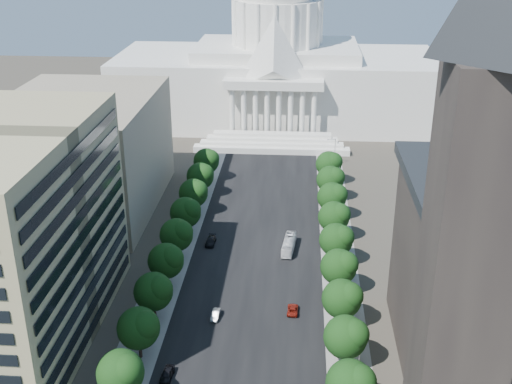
% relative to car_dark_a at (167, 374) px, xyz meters
% --- Properties ---
extents(road_asphalt, '(30.00, 260.00, 0.01)m').
position_rel_car_dark_a_xyz_m(road_asphalt, '(12.17, 59.32, -0.79)').
color(road_asphalt, black).
rests_on(road_asphalt, ground).
extents(sidewalk_left, '(8.00, 260.00, 0.02)m').
position_rel_car_dark_a_xyz_m(sidewalk_left, '(-6.83, 59.32, -0.79)').
color(sidewalk_left, gray).
rests_on(sidewalk_left, ground).
extents(sidewalk_right, '(8.00, 260.00, 0.02)m').
position_rel_car_dark_a_xyz_m(sidewalk_right, '(31.17, 59.32, -0.79)').
color(sidewalk_right, gray).
rests_on(sidewalk_right, ground).
extents(capitol, '(120.00, 56.00, 73.00)m').
position_rel_car_dark_a_xyz_m(capitol, '(12.17, 154.21, 19.22)').
color(capitol, white).
rests_on(capitol, ground).
extents(office_block_left_far, '(38.00, 52.00, 30.00)m').
position_rel_car_dark_a_xyz_m(office_block_left_far, '(-35.83, 69.32, 14.21)').
color(office_block_left_far, gray).
rests_on(office_block_left_far, ground).
extents(tree_l_b, '(7.79, 7.60, 9.97)m').
position_rel_car_dark_a_xyz_m(tree_l_b, '(-5.49, -6.87, 5.66)').
color(tree_l_b, '#33261C').
rests_on(tree_l_b, ground).
extents(tree_l_c, '(7.79, 7.60, 9.97)m').
position_rel_car_dark_a_xyz_m(tree_l_c, '(-5.49, 5.13, 5.66)').
color(tree_l_c, '#33261C').
rests_on(tree_l_c, ground).
extents(tree_l_d, '(7.79, 7.60, 9.97)m').
position_rel_car_dark_a_xyz_m(tree_l_d, '(-5.49, 17.13, 5.66)').
color(tree_l_d, '#33261C').
rests_on(tree_l_d, ground).
extents(tree_l_e, '(7.79, 7.60, 9.97)m').
position_rel_car_dark_a_xyz_m(tree_l_e, '(-5.49, 29.13, 5.66)').
color(tree_l_e, '#33261C').
rests_on(tree_l_e, ground).
extents(tree_l_f, '(7.79, 7.60, 9.97)m').
position_rel_car_dark_a_xyz_m(tree_l_f, '(-5.49, 41.13, 5.66)').
color(tree_l_f, '#33261C').
rests_on(tree_l_f, ground).
extents(tree_l_g, '(7.79, 7.60, 9.97)m').
position_rel_car_dark_a_xyz_m(tree_l_g, '(-5.49, 53.13, 5.66)').
color(tree_l_g, '#33261C').
rests_on(tree_l_g, ground).
extents(tree_l_h, '(7.79, 7.60, 9.97)m').
position_rel_car_dark_a_xyz_m(tree_l_h, '(-5.49, 65.13, 5.66)').
color(tree_l_h, '#33261C').
rests_on(tree_l_h, ground).
extents(tree_l_i, '(7.79, 7.60, 9.97)m').
position_rel_car_dark_a_xyz_m(tree_l_i, '(-5.49, 77.13, 5.66)').
color(tree_l_i, '#33261C').
rests_on(tree_l_i, ground).
extents(tree_l_j, '(7.79, 7.60, 9.97)m').
position_rel_car_dark_a_xyz_m(tree_l_j, '(-5.49, 89.13, 5.66)').
color(tree_l_j, '#33261C').
rests_on(tree_l_j, ground).
extents(tree_r_b, '(7.79, 7.60, 9.97)m').
position_rel_car_dark_a_xyz_m(tree_r_b, '(30.51, -6.87, 5.66)').
color(tree_r_b, '#33261C').
rests_on(tree_r_b, ground).
extents(tree_r_c, '(7.79, 7.60, 9.97)m').
position_rel_car_dark_a_xyz_m(tree_r_c, '(30.51, 5.13, 5.66)').
color(tree_r_c, '#33261C').
rests_on(tree_r_c, ground).
extents(tree_r_d, '(7.79, 7.60, 9.97)m').
position_rel_car_dark_a_xyz_m(tree_r_d, '(30.51, 17.13, 5.66)').
color(tree_r_d, '#33261C').
rests_on(tree_r_d, ground).
extents(tree_r_e, '(7.79, 7.60, 9.97)m').
position_rel_car_dark_a_xyz_m(tree_r_e, '(30.51, 29.13, 5.66)').
color(tree_r_e, '#33261C').
rests_on(tree_r_e, ground).
extents(tree_r_f, '(7.79, 7.60, 9.97)m').
position_rel_car_dark_a_xyz_m(tree_r_f, '(30.51, 41.13, 5.66)').
color(tree_r_f, '#33261C').
rests_on(tree_r_f, ground).
extents(tree_r_g, '(7.79, 7.60, 9.97)m').
position_rel_car_dark_a_xyz_m(tree_r_g, '(30.51, 53.13, 5.66)').
color(tree_r_g, '#33261C').
rests_on(tree_r_g, ground).
extents(tree_r_h, '(7.79, 7.60, 9.97)m').
position_rel_car_dark_a_xyz_m(tree_r_h, '(30.51, 65.13, 5.66)').
color(tree_r_h, '#33261C').
rests_on(tree_r_h, ground).
extents(tree_r_i, '(7.79, 7.60, 9.97)m').
position_rel_car_dark_a_xyz_m(tree_r_i, '(30.51, 77.13, 5.66)').
color(tree_r_i, '#33261C').
rests_on(tree_r_i, ground).
extents(tree_r_j, '(7.79, 7.60, 9.97)m').
position_rel_car_dark_a_xyz_m(tree_r_j, '(30.51, 89.13, 5.66)').
color(tree_r_j, '#33261C').
rests_on(tree_r_j, ground).
extents(streetlight_b, '(2.61, 0.44, 9.00)m').
position_rel_car_dark_a_xyz_m(streetlight_b, '(32.07, 4.32, 5.03)').
color(streetlight_b, gray).
rests_on(streetlight_b, ground).
extents(streetlight_c, '(2.61, 0.44, 9.00)m').
position_rel_car_dark_a_xyz_m(streetlight_c, '(32.07, 29.32, 5.03)').
color(streetlight_c, gray).
rests_on(streetlight_c, ground).
extents(streetlight_d, '(2.61, 0.44, 9.00)m').
position_rel_car_dark_a_xyz_m(streetlight_d, '(32.07, 54.32, 5.03)').
color(streetlight_d, gray).
rests_on(streetlight_d, ground).
extents(streetlight_e, '(2.61, 0.44, 9.00)m').
position_rel_car_dark_a_xyz_m(streetlight_e, '(32.07, 79.32, 5.03)').
color(streetlight_e, gray).
rests_on(streetlight_e, ground).
extents(streetlight_f, '(2.61, 0.44, 9.00)m').
position_rel_car_dark_a_xyz_m(streetlight_f, '(32.07, 104.32, 5.03)').
color(streetlight_f, gray).
rests_on(streetlight_f, ground).
extents(car_dark_a, '(2.19, 4.76, 1.58)m').
position_rel_car_dark_a_xyz_m(car_dark_a, '(0.00, 0.00, 0.00)').
color(car_dark_a, black).
rests_on(car_dark_a, ground).
extents(car_silver, '(1.75, 4.23, 1.36)m').
position_rel_car_dark_a_xyz_m(car_silver, '(5.95, 18.43, -0.11)').
color(car_silver, '#A0A3A8').
rests_on(car_silver, ground).
extents(car_red, '(2.29, 4.67, 1.28)m').
position_rel_car_dark_a_xyz_m(car_red, '(20.99, 21.34, -0.15)').
color(car_red, maroon).
rests_on(car_red, ground).
extents(car_dark_b, '(2.32, 5.29, 1.51)m').
position_rel_car_dark_a_xyz_m(car_dark_b, '(0.82, 49.04, -0.03)').
color(car_dark_b, black).
rests_on(car_dark_b, ground).
extents(city_bus, '(3.44, 10.41, 2.85)m').
position_rel_car_dark_a_xyz_m(city_bus, '(19.62, 47.38, 0.63)').
color(city_bus, white).
rests_on(city_bus, ground).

